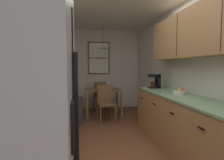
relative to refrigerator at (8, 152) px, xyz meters
The scene contains 21 objects.
ground_plane 2.57m from the refrigerator, 66.49° to the left, with size 12.00×12.00×0.00m, color brown.
wall_left 2.27m from the refrigerator, 100.03° to the left, with size 0.10×9.00×2.55m, color silver.
wall_right 3.21m from the refrigerator, 43.69° to the left, with size 0.10×9.00×2.55m, color silver.
wall_back 4.96m from the refrigerator, 78.82° to the left, with size 4.40×0.10×2.55m, color silver.
refrigerator is the anchor object (origin of this frame).
microwave_over_range 1.06m from the refrigerator, 101.93° to the left, with size 0.39×0.63×0.33m.
counter_left 2.09m from the refrigerator, 91.14° to the left, with size 0.64×2.03×0.90m.
upper_cabinets_left 2.23m from the refrigerator, 95.19° to the left, with size 0.33×2.11×0.74m.
counter_right 2.41m from the refrigerator, 34.08° to the left, with size 0.64×3.19×0.90m.
upper_cabinets_right 2.64m from the refrigerator, 31.28° to the left, with size 0.33×2.87×0.74m.
dining_table 4.03m from the refrigerator, 75.91° to the left, with size 0.96×0.72×0.74m.
dining_chair_near 3.49m from the refrigerator, 73.80° to the left, with size 0.44×0.44×0.90m.
dining_chair_far 4.58m from the refrigerator, 78.09° to the left, with size 0.42×0.42×0.90m.
pendant_light 4.14m from the refrigerator, 75.91° to the left, with size 0.32×0.32×0.69m.
back_window 4.93m from the refrigerator, 78.76° to the left, with size 0.70×0.05×1.03m.
trash_bin 3.32m from the refrigerator, 85.44° to the left, with size 0.30×0.30×0.64m, color #3F3F42.
storage_canister 1.24m from the refrigerator, 91.88° to the left, with size 0.12×0.12×0.18m.
dish_towel 1.01m from the refrigerator, 69.65° to the left, with size 0.02×0.16×0.24m, color silver.
coffee_maker 3.26m from the refrigerator, 53.12° to the left, with size 0.22×0.18×0.30m.
fruit_bowl 2.66m from the refrigerator, 41.02° to the left, with size 0.22×0.22×0.09m.
table_serving_bowl 4.04m from the refrigerator, 75.78° to the left, with size 0.18×0.18×0.06m, color silver.
Camera 1 is at (-0.57, -2.20, 1.36)m, focal length 28.65 mm.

